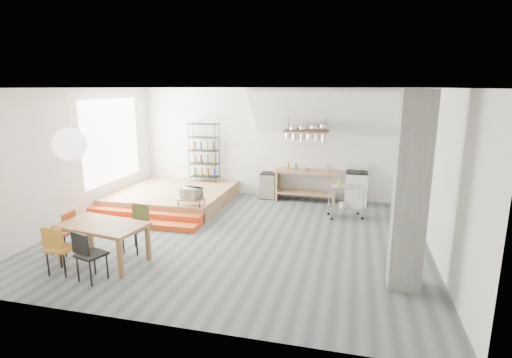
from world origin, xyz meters
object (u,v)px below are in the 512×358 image
(dining_table, at_px, (103,228))
(rolling_cart, at_px, (346,197))
(stove, at_px, (356,188))
(mini_fridge, at_px, (269,185))

(dining_table, bearing_deg, rolling_cart, 50.38)
(stove, xyz_separation_m, dining_table, (-4.54, -5.04, 0.19))
(stove, xyz_separation_m, mini_fridge, (-2.50, 0.04, -0.10))
(rolling_cart, distance_m, mini_fridge, 2.61)
(stove, relative_size, dining_table, 0.69)
(dining_table, relative_size, rolling_cart, 1.86)
(rolling_cart, bearing_deg, stove, 63.78)
(stove, height_order, mini_fridge, stove)
(rolling_cart, bearing_deg, mini_fridge, 134.89)
(dining_table, xyz_separation_m, mini_fridge, (2.04, 5.08, -0.29))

